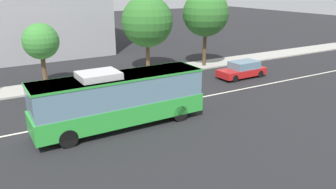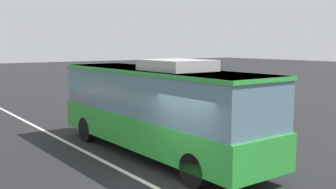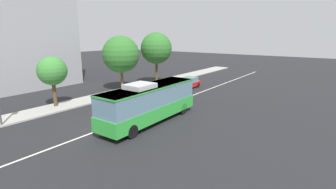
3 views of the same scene
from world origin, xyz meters
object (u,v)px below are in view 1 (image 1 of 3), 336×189
(sedan_red_ahead, at_px, (242,70))
(street_tree_kerbside_left, at_px, (206,14))
(transit_bus, at_px, (120,97))
(street_tree_kerbside_centre, at_px, (147,22))
(street_tree_kerbside_right, at_px, (41,42))

(sedan_red_ahead, xyz_separation_m, street_tree_kerbside_left, (-0.54, 5.06, 4.54))
(sedan_red_ahead, height_order, street_tree_kerbside_left, street_tree_kerbside_left)
(transit_bus, height_order, street_tree_kerbside_centre, street_tree_kerbside_centre)
(sedan_red_ahead, height_order, street_tree_kerbside_right, street_tree_kerbside_right)
(transit_bus, bearing_deg, street_tree_kerbside_centre, 55.39)
(transit_bus, relative_size, sedan_red_ahead, 2.21)
(street_tree_kerbside_centre, relative_size, street_tree_kerbside_right, 1.38)
(street_tree_kerbside_left, xyz_separation_m, street_tree_kerbside_right, (-15.26, 0.89, -1.59))
(street_tree_kerbside_right, bearing_deg, sedan_red_ahead, -20.65)
(transit_bus, height_order, street_tree_kerbside_right, street_tree_kerbside_right)
(street_tree_kerbside_centre, height_order, street_tree_kerbside_right, street_tree_kerbside_centre)
(sedan_red_ahead, relative_size, street_tree_kerbside_right, 0.89)
(transit_bus, relative_size, street_tree_kerbside_centre, 1.42)
(street_tree_kerbside_left, bearing_deg, sedan_red_ahead, -83.93)
(sedan_red_ahead, xyz_separation_m, street_tree_kerbside_right, (-15.80, 5.95, 2.95))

